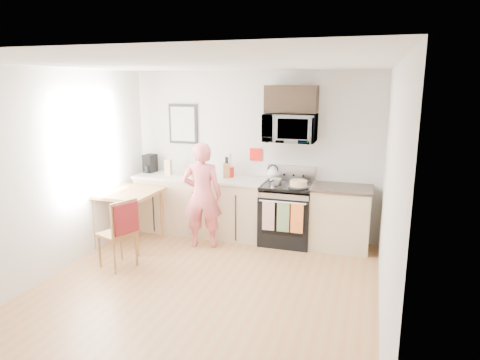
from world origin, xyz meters
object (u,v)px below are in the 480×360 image
(chair, at_px, (122,225))
(cake, at_px, (299,184))
(microwave, at_px, (290,128))
(range, at_px, (287,215))
(dining_table, at_px, (127,197))
(person, at_px, (202,195))

(chair, xyz_separation_m, cake, (2.03, 1.46, 0.36))
(microwave, bearing_deg, range, -89.94)
(dining_table, distance_m, cake, 2.56)
(dining_table, bearing_deg, microwave, 21.35)
(cake, bearing_deg, person, -164.23)
(microwave, distance_m, dining_table, 2.65)
(cake, bearing_deg, microwave, 127.82)
(range, bearing_deg, chair, -138.93)
(chair, bearing_deg, microwave, 64.74)
(person, relative_size, chair, 1.67)
(dining_table, height_order, cake, cake)
(microwave, bearing_deg, dining_table, -158.65)
(dining_table, bearing_deg, range, 19.04)
(range, height_order, cake, range)
(range, xyz_separation_m, cake, (0.19, -0.14, 0.54))
(microwave, bearing_deg, chair, -137.13)
(range, distance_m, chair, 2.45)
(microwave, relative_size, dining_table, 0.85)
(chair, distance_m, cake, 2.53)
(microwave, distance_m, chair, 2.77)
(dining_table, bearing_deg, person, 13.22)
(person, distance_m, dining_table, 1.14)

